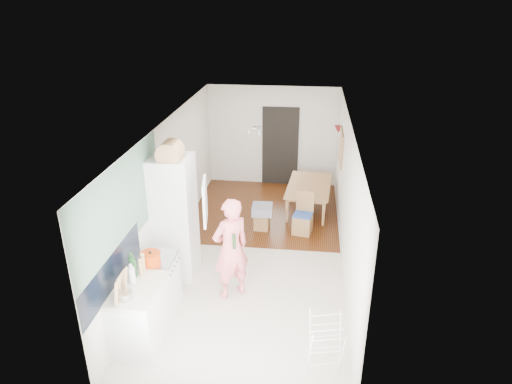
% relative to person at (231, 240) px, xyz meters
% --- Properties ---
extents(room_shell, '(3.20, 7.00, 2.50)m').
position_rel_person_xyz_m(room_shell, '(0.23, 1.30, 0.24)').
color(room_shell, beige).
rests_on(room_shell, ground).
extents(floor, '(3.20, 7.00, 0.01)m').
position_rel_person_xyz_m(floor, '(0.23, 1.30, -1.01)').
color(floor, '#BFB2A0').
rests_on(floor, ground).
extents(wood_floor_overlay, '(3.20, 3.30, 0.01)m').
position_rel_person_xyz_m(wood_floor_overlay, '(0.23, 3.15, -1.01)').
color(wood_floor_overlay, '#512F14').
rests_on(wood_floor_overlay, room_shell).
extents(sage_wall_panel, '(0.02, 3.00, 1.30)m').
position_rel_person_xyz_m(sage_wall_panel, '(-1.36, -0.70, 0.84)').
color(sage_wall_panel, slate).
rests_on(sage_wall_panel, room_shell).
extents(tile_splashback, '(0.02, 1.90, 0.50)m').
position_rel_person_xyz_m(tile_splashback, '(-1.36, -1.25, 0.14)').
color(tile_splashback, black).
rests_on(tile_splashback, room_shell).
extents(doorway_recess, '(0.90, 0.04, 2.00)m').
position_rel_person_xyz_m(doorway_recess, '(0.43, 4.78, -0.01)').
color(doorway_recess, black).
rests_on(doorway_recess, room_shell).
extents(base_cabinet, '(0.60, 0.90, 0.86)m').
position_rel_person_xyz_m(base_cabinet, '(-1.07, -1.25, -0.58)').
color(base_cabinet, white).
rests_on(base_cabinet, room_shell).
extents(worktop, '(0.62, 0.92, 0.06)m').
position_rel_person_xyz_m(worktop, '(-1.07, -1.25, -0.12)').
color(worktop, beige).
rests_on(worktop, room_shell).
extents(range_cooker, '(0.60, 0.60, 0.88)m').
position_rel_person_xyz_m(range_cooker, '(-1.07, -0.50, -0.57)').
color(range_cooker, white).
rests_on(range_cooker, room_shell).
extents(cooker_top, '(0.60, 0.60, 0.04)m').
position_rel_person_xyz_m(cooker_top, '(-1.07, -0.50, -0.11)').
color(cooker_top, '#B8B8BA').
rests_on(cooker_top, room_shell).
extents(fridge_housing, '(0.66, 0.66, 2.15)m').
position_rel_person_xyz_m(fridge_housing, '(-1.04, 0.52, 0.06)').
color(fridge_housing, white).
rests_on(fridge_housing, room_shell).
extents(fridge_door, '(0.14, 0.56, 0.70)m').
position_rel_person_xyz_m(fridge_door, '(-0.43, 0.22, 0.54)').
color(fridge_door, white).
rests_on(fridge_door, room_shell).
extents(fridge_interior, '(0.02, 0.52, 0.66)m').
position_rel_person_xyz_m(fridge_interior, '(-0.73, 0.52, 0.54)').
color(fridge_interior, white).
rests_on(fridge_interior, room_shell).
extents(pinboard, '(0.03, 0.90, 0.70)m').
position_rel_person_xyz_m(pinboard, '(1.81, 3.20, 0.54)').
color(pinboard, tan).
rests_on(pinboard, room_shell).
extents(pinboard_frame, '(0.00, 0.94, 0.74)m').
position_rel_person_xyz_m(pinboard_frame, '(1.79, 3.20, 0.54)').
color(pinboard_frame, '#9D7444').
rests_on(pinboard_frame, room_shell).
extents(wall_sconce, '(0.18, 0.18, 0.16)m').
position_rel_person_xyz_m(wall_sconce, '(1.77, 3.85, 0.74)').
color(wall_sconce, maroon).
rests_on(wall_sconce, room_shell).
extents(person, '(0.88, 0.84, 2.02)m').
position_rel_person_xyz_m(person, '(0.00, 0.00, 0.00)').
color(person, '#F67377').
rests_on(person, floor).
extents(dining_table, '(0.90, 1.48, 0.50)m').
position_rel_person_xyz_m(dining_table, '(1.22, 3.35, -0.76)').
color(dining_table, '#9D7444').
rests_on(dining_table, floor).
extents(dining_chair, '(0.43, 0.43, 0.87)m').
position_rel_person_xyz_m(dining_chair, '(1.08, 2.21, -0.58)').
color(dining_chair, '#9D7444').
rests_on(dining_chair, floor).
extents(stool, '(0.32, 0.32, 0.39)m').
position_rel_person_xyz_m(stool, '(0.25, 2.28, -0.82)').
color(stool, '#9D7444').
rests_on(stool, floor).
extents(grey_drape, '(0.42, 0.42, 0.18)m').
position_rel_person_xyz_m(grey_drape, '(0.26, 2.23, -0.53)').
color(grey_drape, gray).
rests_on(grey_drape, stool).
extents(drying_rack, '(0.49, 0.46, 0.80)m').
position_rel_person_xyz_m(drying_rack, '(1.47, -1.48, -0.61)').
color(drying_rack, white).
rests_on(drying_rack, floor).
extents(bread_bin, '(0.41, 0.39, 0.21)m').
position_rel_person_xyz_m(bread_bin, '(-1.00, 0.43, 1.24)').
color(bread_bin, tan).
rests_on(bread_bin, fridge_housing).
extents(red_casserole, '(0.34, 0.34, 0.18)m').
position_rel_person_xyz_m(red_casserole, '(-1.06, -0.65, -0.00)').
color(red_casserole, '#D23B09').
rests_on(red_casserole, cooker_top).
extents(steel_pan, '(0.22, 0.22, 0.10)m').
position_rel_person_xyz_m(steel_pan, '(-1.12, -1.49, -0.04)').
color(steel_pan, '#B8B8BA').
rests_on(steel_pan, worktop).
extents(held_bottle, '(0.05, 0.05, 0.25)m').
position_rel_person_xyz_m(held_bottle, '(0.08, -0.18, 0.08)').
color(held_bottle, '#193B1B').
rests_on(held_bottle, person).
extents(bottle_a, '(0.07, 0.07, 0.31)m').
position_rel_person_xyz_m(bottle_a, '(-1.20, -1.00, 0.06)').
color(bottle_a, '#193B1B').
rests_on(bottle_a, worktop).
extents(bottle_b, '(0.07, 0.07, 0.28)m').
position_rel_person_xyz_m(bottle_b, '(-1.17, -0.99, 0.05)').
color(bottle_b, '#193B1B').
rests_on(bottle_b, worktop).
extents(bottle_c, '(0.10, 0.10, 0.23)m').
position_rel_person_xyz_m(bottle_c, '(-1.16, -1.13, 0.02)').
color(bottle_c, silver).
rests_on(bottle_c, worktop).
extents(pepper_mill_front, '(0.06, 0.06, 0.20)m').
position_rel_person_xyz_m(pepper_mill_front, '(-1.10, -0.95, 0.01)').
color(pepper_mill_front, tan).
rests_on(pepper_mill_front, worktop).
extents(pepper_mill_back, '(0.07, 0.07, 0.23)m').
position_rel_person_xyz_m(pepper_mill_back, '(-1.10, -0.85, 0.02)').
color(pepper_mill_back, tan).
rests_on(pepper_mill_back, worktop).
extents(chopping_boards, '(0.07, 0.28, 0.38)m').
position_rel_person_xyz_m(chopping_boards, '(-1.15, -1.50, 0.10)').
color(chopping_boards, tan).
rests_on(chopping_boards, worktop).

